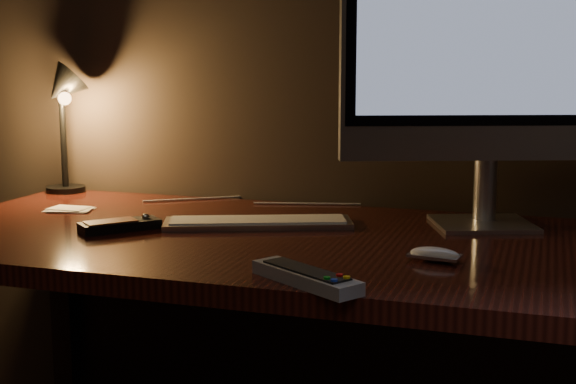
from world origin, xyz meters
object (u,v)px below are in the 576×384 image
(monitor, at_px, (489,44))
(media_remote, at_px, (120,225))
(mouse, at_px, (435,256))
(tv_remote, at_px, (306,277))
(keyboard, at_px, (258,222))
(desk_lamp, at_px, (63,105))
(desk, at_px, (294,287))

(monitor, bearing_deg, media_remote, -179.63)
(media_remote, bearing_deg, mouse, -53.22)
(tv_remote, bearing_deg, keyboard, 152.70)
(mouse, xyz_separation_m, tv_remote, (-0.18, -0.21, 0.00))
(keyboard, relative_size, mouse, 4.44)
(monitor, distance_m, media_remote, 0.86)
(desk_lamp, bearing_deg, media_remote, -28.97)
(desk, bearing_deg, monitor, 21.77)
(mouse, distance_m, media_remote, 0.67)
(media_remote, height_order, tv_remote, media_remote)
(mouse, xyz_separation_m, desk_lamp, (-1.04, 0.42, 0.23))
(keyboard, height_order, mouse, mouse)
(monitor, distance_m, mouse, 0.51)
(desk, distance_m, desk_lamp, 0.84)
(desk_lamp, bearing_deg, mouse, -6.43)
(desk, xyz_separation_m, desk_lamp, (-0.72, 0.23, 0.37))
(tv_remote, relative_size, desk_lamp, 0.60)
(mouse, relative_size, media_remote, 0.55)
(media_remote, bearing_deg, desk_lamp, 87.02)
(keyboard, height_order, media_remote, media_remote)
(monitor, height_order, desk_lamp, monitor)
(desk_lamp, bearing_deg, keyboard, -4.20)
(tv_remote, bearing_deg, monitor, 100.07)
(keyboard, bearing_deg, desk, -26.56)
(mouse, relative_size, desk_lamp, 0.26)
(monitor, relative_size, tv_remote, 3.10)
(desk, bearing_deg, mouse, -29.66)
(media_remote, bearing_deg, keyboard, -20.69)
(monitor, xyz_separation_m, tv_remote, (-0.23, -0.55, -0.38))
(desk, xyz_separation_m, monitor, (0.38, 0.15, 0.52))
(monitor, bearing_deg, desk_lamp, 154.91)
(desk_lamp, bearing_deg, tv_remote, -20.75)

